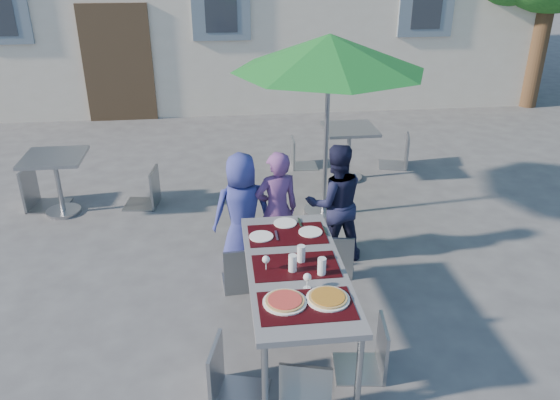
{
  "coord_description": "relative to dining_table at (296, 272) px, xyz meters",
  "views": [
    {
      "loc": [
        -0.17,
        -3.34,
        3.16
      ],
      "look_at": [
        0.39,
        1.36,
        0.94
      ],
      "focal_mm": 35.0,
      "sensor_mm": 36.0,
      "label": 1
    }
  ],
  "objects": [
    {
      "name": "ground",
      "position": [
        -0.42,
        -0.46,
        -0.7
      ],
      "size": [
        90.0,
        90.0,
        0.0
      ],
      "primitive_type": "plane",
      "color": "#474749",
      "rests_on": "ground"
    },
    {
      "name": "dining_table",
      "position": [
        0.0,
        0.0,
        0.0
      ],
      "size": [
        0.8,
        1.85,
        0.76
      ],
      "color": "#4D4D52",
      "rests_on": "ground"
    },
    {
      "name": "pizza_near_left",
      "position": [
        -0.15,
        -0.5,
        0.07
      ],
      "size": [
        0.33,
        0.33,
        0.03
      ],
      "color": "white",
      "rests_on": "dining_table"
    },
    {
      "name": "pizza_near_right",
      "position": [
        0.17,
        -0.5,
        0.07
      ],
      "size": [
        0.33,
        0.33,
        0.03
      ],
      "color": "white",
      "rests_on": "dining_table"
    },
    {
      "name": "glassware",
      "position": [
        0.03,
        -0.07,
        0.13
      ],
      "size": [
        0.5,
        0.46,
        0.15
      ],
      "color": "silver",
      "rests_on": "dining_table"
    },
    {
      "name": "place_settings",
      "position": [
        -0.0,
        0.61,
        0.06
      ],
      "size": [
        0.72,
        0.46,
        0.01
      ],
      "color": "white",
      "rests_on": "dining_table"
    },
    {
      "name": "child_0",
      "position": [
        -0.37,
        1.32,
        -0.06
      ],
      "size": [
        0.68,
        0.5,
        1.27
      ],
      "primitive_type": "imported",
      "rotation": [
        0.0,
        0.0,
        3.3
      ],
      "color": "navy",
      "rests_on": "ground"
    },
    {
      "name": "child_1",
      "position": [
        -0.01,
        1.28,
        -0.05
      ],
      "size": [
        0.53,
        0.4,
        1.29
      ],
      "primitive_type": "imported",
      "rotation": [
        0.0,
        0.0,
        3.35
      ],
      "color": "#673A77",
      "rests_on": "ground"
    },
    {
      "name": "child_2",
      "position": [
        0.62,
        1.35,
        -0.04
      ],
      "size": [
        0.67,
        0.42,
        1.32
      ],
      "primitive_type": "imported",
      "rotation": [
        0.0,
        0.0,
        3.22
      ],
      "color": "#191B38",
      "rests_on": "ground"
    },
    {
      "name": "chair_0",
      "position": [
        -0.4,
        0.84,
        -0.15
      ],
      "size": [
        0.44,
        0.44,
        0.93
      ],
      "color": "gray",
      "rests_on": "ground"
    },
    {
      "name": "chair_1",
      "position": [
        -0.16,
        1.18,
        -0.19
      ],
      "size": [
        0.44,
        0.44,
        0.88
      ],
      "color": "gray",
      "rests_on": "ground"
    },
    {
      "name": "chair_2",
      "position": [
        0.55,
        1.0,
        -0.16
      ],
      "size": [
        0.48,
        0.48,
        0.92
      ],
      "color": "gray",
      "rests_on": "ground"
    },
    {
      "name": "chair_3",
      "position": [
        -0.6,
        -0.6,
        -0.17
      ],
      "size": [
        0.49,
        0.49,
        0.9
      ],
      "color": "#8F939A",
      "rests_on": "ground"
    },
    {
      "name": "chair_4",
      "position": [
        0.55,
        -0.46,
        -0.19
      ],
      "size": [
        0.43,
        0.43,
        0.87
      ],
      "color": "#8F939A",
      "rests_on": "ground"
    },
    {
      "name": "chair_5",
      "position": [
        -0.07,
        -0.95,
        -0.19
      ],
      "size": [
        0.47,
        0.48,
        0.87
      ],
      "color": "gray",
      "rests_on": "ground"
    },
    {
      "name": "patio_umbrella",
      "position": [
        0.71,
        2.37,
        1.34
      ],
      "size": [
        2.27,
        2.27,
        2.27
      ],
      "color": "#A8AAB0",
      "rests_on": "ground"
    },
    {
      "name": "cafe_table_0",
      "position": [
        -2.63,
        2.84,
        -0.14
      ],
      "size": [
        0.73,
        0.73,
        0.79
      ],
      "color": "#A8AAB0",
      "rests_on": "ground"
    },
    {
      "name": "bg_chair_l_0",
      "position": [
        -2.97,
        3.06,
        -0.07
      ],
      "size": [
        0.52,
        0.51,
        1.05
      ],
      "color": "gray",
      "rests_on": "ground"
    },
    {
      "name": "bg_chair_r_0",
      "position": [
        -1.55,
        2.95,
        -0.13
      ],
      "size": [
        0.48,
        0.48,
        0.97
      ],
      "color": "gray",
      "rests_on": "ground"
    },
    {
      "name": "cafe_table_1",
      "position": [
        1.29,
        3.52,
        -0.14
      ],
      "size": [
        0.74,
        0.74,
        0.79
      ],
      "color": "#A8AAB0",
      "rests_on": "ground"
    },
    {
      "name": "bg_chair_l_1",
      "position": [
        0.65,
        4.09,
        -0.19
      ],
      "size": [
        0.4,
        0.39,
        0.87
      ],
      "color": "#90979B",
      "rests_on": "ground"
    },
    {
      "name": "bg_chair_r_1",
      "position": [
        2.22,
        3.93,
        -0.13
      ],
      "size": [
        0.53,
        0.52,
        0.96
      ],
      "color": "gray",
      "rests_on": "ground"
    }
  ]
}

